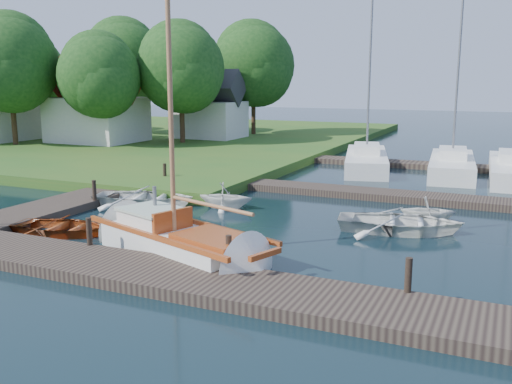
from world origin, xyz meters
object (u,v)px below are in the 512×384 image
at_px(marina_boat_2, 452,164).
at_px(tree_3, 181,68).
at_px(mooring_post_2, 229,251).
at_px(house_a, 97,108).
at_px(tree_4, 124,62).
at_px(dinghy, 62,224).
at_px(mooring_post_4, 94,190).
at_px(tree_5, 34,74).
at_px(marina_boat_1, 366,159).
at_px(mooring_post_3, 408,275).
at_px(tender_c, 400,220).
at_px(tender_d, 428,208).
at_px(tree_1, 10,63).
at_px(mooring_post_5, 165,172).
at_px(sailboat, 182,244).
at_px(mooring_post_1, 89,231).
at_px(tree_7, 254,64).
at_px(tender_a, 144,195).
at_px(tender_b, 225,194).
at_px(house_c, 209,111).
at_px(tree_2, 100,75).

distance_m(marina_boat_2, tree_3, 20.08).
bearing_deg(mooring_post_2, house_a, 135.67).
bearing_deg(tree_4, dinghy, -57.00).
distance_m(mooring_post_2, marina_boat_2, 19.61).
height_order(mooring_post_4, tree_5, tree_5).
relative_size(marina_boat_1, marina_boat_2, 0.93).
bearing_deg(mooring_post_3, mooring_post_2, 180.00).
bearing_deg(tender_c, tender_d, -29.78).
distance_m(dinghy, tender_c, 11.15).
bearing_deg(tree_1, mooring_post_2, -33.77).
bearing_deg(mooring_post_5, tender_c, -17.71).
bearing_deg(mooring_post_3, mooring_post_4, 158.96).
xyz_separation_m(mooring_post_2, mooring_post_4, (-8.50, 5.00, 0.00)).
bearing_deg(dinghy, sailboat, -105.73).
relative_size(dinghy, marina_boat_1, 0.30).
bearing_deg(tender_c, mooring_post_1, 118.48).
height_order(dinghy, tree_7, tree_7).
height_order(marina_boat_1, tree_4, marina_boat_1).
distance_m(tender_a, tree_5, 31.39).
bearing_deg(mooring_post_5, marina_boat_2, 37.71).
bearing_deg(tree_3, mooring_post_4, -68.81).
bearing_deg(mooring_post_1, tree_4, 125.08).
distance_m(tender_a, tree_3, 19.71).
bearing_deg(mooring_post_2, dinghy, 168.26).
relative_size(tender_a, tender_b, 1.87).
bearing_deg(mooring_post_3, tender_a, 151.83).
relative_size(mooring_post_1, sailboat, 0.08).
bearing_deg(mooring_post_1, tree_7, 106.16).
relative_size(sailboat, tree_1, 1.07).
height_order(tender_b, house_a, house_a).
bearing_deg(tree_7, tree_5, -161.57).
height_order(mooring_post_5, tender_b, tender_b).
bearing_deg(dinghy, marina_boat_1, -28.87).
bearing_deg(house_c, tender_b, -59.50).
relative_size(mooring_post_3, tree_1, 0.09).
bearing_deg(house_c, mooring_post_4, -72.35).
xyz_separation_m(dinghy, marina_boat_2, (10.37, 17.86, 0.23)).
distance_m(mooring_post_2, tree_7, 34.30).
relative_size(mooring_post_2, tree_2, 0.10).
height_order(mooring_post_5, tree_4, tree_4).
relative_size(mooring_post_2, tender_c, 0.20).
relative_size(sailboat, tree_3, 1.12).
height_order(mooring_post_4, marina_boat_1, marina_boat_1).
bearing_deg(tree_4, tree_3, -26.57).
relative_size(tender_c, tree_5, 0.50).
distance_m(tender_b, marina_boat_1, 12.56).
distance_m(tender_a, tree_7, 26.40).
distance_m(tree_3, tree_7, 8.26).
bearing_deg(house_c, mooring_post_1, -67.83).
xyz_separation_m(marina_boat_2, tree_3, (-19.01, 3.76, 5.23)).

